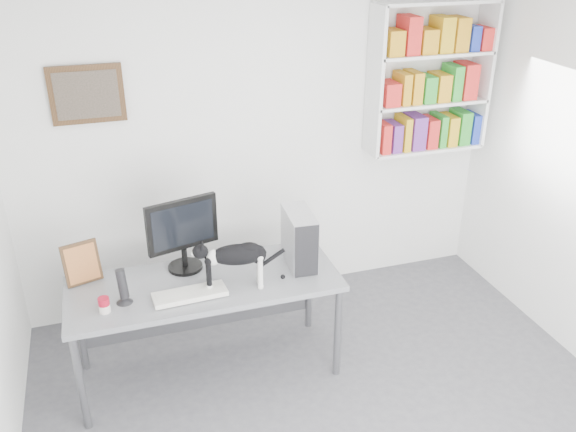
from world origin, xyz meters
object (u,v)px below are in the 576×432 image
at_px(leaning_print, 81,262).
at_px(pc_tower, 299,238).
at_px(desk, 208,327).
at_px(monitor, 183,234).
at_px(keyboard, 190,294).
at_px(soup_can, 104,305).
at_px(speaker, 123,286).
at_px(bookshelf, 430,78).
at_px(cat, 236,266).

bearing_deg(leaning_print, pc_tower, -24.12).
xyz_separation_m(desk, pc_tower, (0.70, 0.04, 0.59)).
relative_size(monitor, keyboard, 1.13).
xyz_separation_m(desk, soup_can, (-0.67, -0.17, 0.44)).
relative_size(desk, speaker, 7.42).
bearing_deg(pc_tower, bookshelf, 33.03).
xyz_separation_m(bookshelf, pc_tower, (-1.39, -0.77, -0.87)).
distance_m(bookshelf, soup_can, 3.11).
bearing_deg(soup_can, speaker, 29.83).
distance_m(keyboard, leaning_print, 0.79).
distance_m(bookshelf, leaning_print, 3.08).
bearing_deg(monitor, bookshelf, 1.15).
bearing_deg(bookshelf, pc_tower, -150.98).
relative_size(desk, cat, 3.36).
xyz_separation_m(bookshelf, desk, (-2.10, -0.82, -1.46)).
height_order(keyboard, speaker, speaker).
bearing_deg(soup_can, monitor, 33.89).
bearing_deg(bookshelf, desk, -158.69).
height_order(pc_tower, leaning_print, pc_tower).
relative_size(monitor, speaker, 2.18).
xyz_separation_m(monitor, pc_tower, (0.80, -0.17, -0.07)).
distance_m(pc_tower, cat, 0.54).
bearing_deg(cat, leaning_print, 167.74).
bearing_deg(cat, speaker, -174.10).
height_order(monitor, cat, monitor).
bearing_deg(speaker, soup_can, -172.40).
xyz_separation_m(keyboard, cat, (0.32, 0.01, 0.15)).
distance_m(monitor, speaker, 0.57).
bearing_deg(pc_tower, cat, -155.76).
relative_size(keyboard, cat, 0.87).
relative_size(speaker, leaning_print, 0.83).
distance_m(desk, leaning_print, 0.99).
bearing_deg(cat, pc_tower, 29.84).
bearing_deg(keyboard, leaning_print, 145.49).
height_order(monitor, leaning_print, monitor).
relative_size(pc_tower, speaker, 1.59).
height_order(desk, monitor, monitor).
xyz_separation_m(bookshelf, leaning_print, (-2.89, -0.57, -0.92)).
height_order(bookshelf, desk, bookshelf).
bearing_deg(speaker, cat, -25.94).
bearing_deg(monitor, cat, -65.15).
bearing_deg(cat, keyboard, -168.08).
bearing_deg(desk, speaker, -169.95).
xyz_separation_m(monitor, speaker, (-0.45, -0.31, -0.15)).
xyz_separation_m(monitor, soup_can, (-0.57, -0.39, -0.22)).
bearing_deg(bookshelf, soup_can, -160.42).
relative_size(speaker, soup_can, 2.41).
relative_size(desk, keyboard, 3.85).
height_order(monitor, soup_can, monitor).
height_order(keyboard, soup_can, soup_can).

